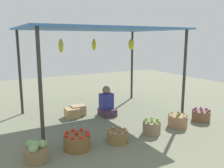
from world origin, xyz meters
name	(u,v)px	position (x,y,z in m)	size (l,w,h in m)	color
ground_plane	(100,115)	(0.00, 0.00, 0.00)	(14.00, 14.00, 0.00)	slate
market_stall_structure	(100,34)	(0.01, 0.00, 2.11)	(3.82, 2.63, 2.25)	#38332D
vendor_person	(107,104)	(0.16, -0.05, 0.30)	(0.36, 0.44, 0.78)	#422E41
basket_cabbages	(36,152)	(-1.99, -1.63, 0.16)	(0.40, 0.40, 0.36)	olive
basket_red_tomatoes	(77,142)	(-1.23, -1.54, 0.14)	(0.49, 0.49, 0.33)	brown
basket_potatoes	(117,136)	(-0.44, -1.64, 0.12)	(0.41, 0.41, 0.27)	brown
basket_green_apples	(152,127)	(0.42, -1.61, 0.14)	(0.38, 0.38, 0.32)	#8B6F56
basket_limes	(178,121)	(1.20, -1.58, 0.14)	(0.44, 0.44, 0.31)	#976D4F
basket_purple_onions	(201,115)	(1.99, -1.56, 0.13)	(0.44, 0.44, 0.31)	brown
wooden_crate_near_vendor	(72,113)	(-0.69, 0.22, 0.12)	(0.34, 0.32, 0.24)	tan
wooden_crate_stacked_rear	(78,110)	(-0.50, 0.33, 0.13)	(0.36, 0.30, 0.26)	tan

